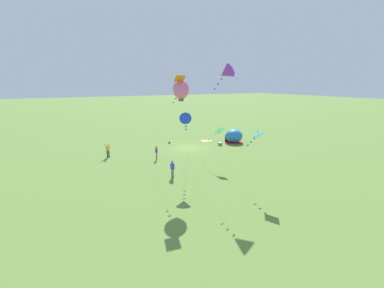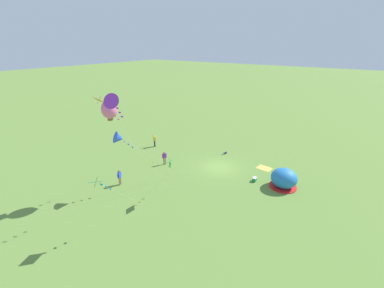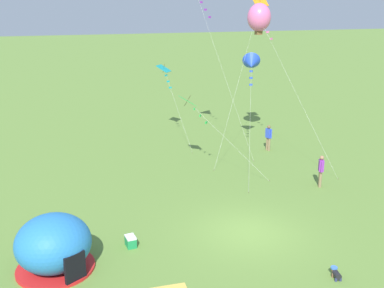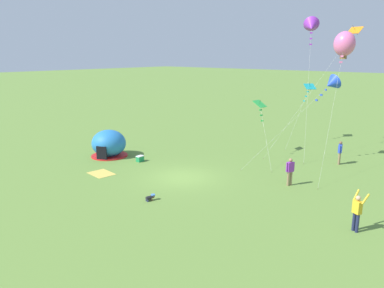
{
  "view_description": "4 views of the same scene",
  "coord_description": "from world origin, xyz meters",
  "views": [
    {
      "loc": [
        15.88,
        31.8,
        9.12
      ],
      "look_at": [
        2.0,
        4.88,
        1.86
      ],
      "focal_mm": 24.0,
      "sensor_mm": 36.0,
      "label": 1
    },
    {
      "loc": [
        -13.54,
        24.92,
        14.3
      ],
      "look_at": [
        1.19,
        4.04,
        4.12
      ],
      "focal_mm": 24.0,
      "sensor_mm": 36.0,
      "label": 2
    },
    {
      "loc": [
        -8.35,
        -15.05,
        9.11
      ],
      "look_at": [
        -1.03,
        3.87,
        2.93
      ],
      "focal_mm": 42.0,
      "sensor_mm": 36.0,
      "label": 3
    },
    {
      "loc": [
        15.67,
        -17.12,
        7.9
      ],
      "look_at": [
        -0.01,
        1.0,
        2.06
      ],
      "focal_mm": 35.0,
      "sensor_mm": 36.0,
      "label": 4
    }
  ],
  "objects": [
    {
      "name": "person_arms_raised",
      "position": [
        11.07,
        -0.45,
        1.0
      ],
      "size": [
        0.72,
        0.64,
        1.89
      ],
      "color": "#1E2347",
      "rests_on": "ground"
    },
    {
      "name": "ground_plane",
      "position": [
        0.0,
        0.0,
        0.0
      ],
      "size": [
        300.0,
        300.0,
        0.0
      ],
      "primitive_type": "plane",
      "color": "olive"
    },
    {
      "name": "cooler_box",
      "position": [
        -4.88,
        0.68,
        0.22
      ],
      "size": [
        0.39,
        0.55,
        0.44
      ],
      "color": "#1E8C4C",
      "rests_on": "ground"
    },
    {
      "name": "kite_green",
      "position": [
        0.62,
        8.42,
        3.84
      ],
      "size": [
        3.83,
        4.25,
        4.35
      ],
      "color": "silver",
      "rests_on": "ground"
    },
    {
      "name": "person_far_back",
      "position": [
        5.98,
        3.19,
        0.96
      ],
      "size": [
        0.39,
        0.53,
        1.72
      ],
      "color": "#8C7251",
      "rests_on": "ground"
    },
    {
      "name": "kite_orange",
      "position": [
        6.21,
        10.96,
        9.14
      ],
      "size": [
        5.19,
        4.14,
        9.79
      ],
      "color": "silver",
      "rests_on": "ground"
    },
    {
      "name": "person_watching_sky",
      "position": [
        6.64,
        9.7,
        0.96
      ],
      "size": [
        0.31,
        0.58,
        1.72
      ],
      "color": "#8C7251",
      "rests_on": "ground"
    },
    {
      "name": "kite_teal",
      "position": [
        1.4,
        15.57,
        4.76
      ],
      "size": [
        1.24,
        5.5,
        5.32
      ],
      "color": "silver",
      "rests_on": "ground"
    },
    {
      "name": "kite_purple",
      "position": [
        2.58,
        12.45,
        9.95
      ],
      "size": [
        3.01,
        5.33,
        10.74
      ],
      "color": "silver",
      "rests_on": "ground"
    },
    {
      "name": "picnic_blanket",
      "position": [
        -4.65,
        -2.98,
        0.01
      ],
      "size": [
        1.83,
        1.47,
        0.01
      ],
      "primitive_type": "cube",
      "rotation": [
        0.0,
        0.0,
        -0.11
      ],
      "color": "gold",
      "rests_on": "ground"
    },
    {
      "name": "toddler_crawling",
      "position": [
        1.33,
        -4.05,
        0.18
      ],
      "size": [
        0.33,
        0.55,
        0.32
      ],
      "color": "black",
      "rests_on": "ground"
    },
    {
      "name": "kite_blue",
      "position": [
        5.4,
        10.16,
        5.73
      ],
      "size": [
        4.15,
        7.2,
        6.42
      ],
      "color": "silver",
      "rests_on": "ground"
    },
    {
      "name": "popup_tent",
      "position": [
        -7.81,
        0.07,
        1.0
      ],
      "size": [
        2.81,
        2.81,
        2.1
      ],
      "color": "#2672BF",
      "rests_on": "ground"
    },
    {
      "name": "kite_pink",
      "position": [
        5.99,
        10.45,
        8.52
      ],
      "size": [
        2.35,
        7.51,
        9.39
      ],
      "color": "silver",
      "rests_on": "ground"
    }
  ]
}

